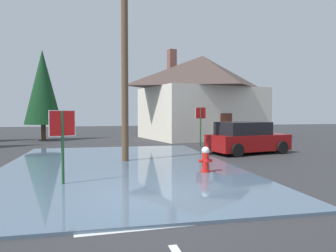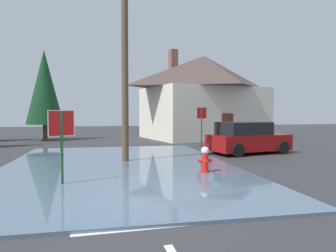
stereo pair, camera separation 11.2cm
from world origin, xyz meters
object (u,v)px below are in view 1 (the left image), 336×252
Objects in this scene: stop_sign_far at (201,119)px; house at (202,95)px; utility_pole at (125,64)px; fire_hydrant at (205,161)px; parked_car at (246,138)px; pine_tree_tall_left at (43,87)px; stop_sign_near at (62,132)px.

house is at bearing 70.96° from stop_sign_far.
utility_pole reaches higher than house.
utility_pole reaches higher than fire_hydrant.
utility_pole reaches higher than parked_car.
pine_tree_tall_left is (-11.38, 9.80, 3.15)m from parked_car.
stop_sign_near is 5.07m from utility_pole.
stop_sign_near is 4.71m from fire_hydrant.
utility_pole reaches higher than stop_sign_far.
house is (4.56, 14.21, 2.97)m from fire_hydrant.
parked_car is (3.76, 4.64, 0.31)m from fire_hydrant.
house reaches higher than pine_tree_tall_left.
house reaches higher than stop_sign_far.
utility_pole reaches higher than pine_tree_tall_left.
stop_sign_far is at bearing -32.90° from pine_tree_tall_left.
stop_sign_far reaches higher than fire_hydrant.
pine_tree_tall_left is at bearing 114.28° from utility_pole.
pine_tree_tall_left is (-10.02, 6.48, 2.22)m from stop_sign_far.
stop_sign_near is 0.49× the size of parked_car.
stop_sign_near is at bearing -128.12° from stop_sign_far.
fire_hydrant is 0.21× the size of parked_car.
utility_pole is 3.27× the size of stop_sign_far.
fire_hydrant is at bearing 10.61° from stop_sign_near.
stop_sign_near is 15.78m from pine_tree_tall_left.
pine_tree_tall_left is at bearing 147.10° from stop_sign_far.
house reaches higher than stop_sign_near.
stop_sign_far is at bearing 45.29° from utility_pole.
parked_car is at bearing -67.75° from stop_sign_far.
house is at bearing 57.82° from utility_pole.
stop_sign_near is 2.32× the size of fire_hydrant.
stop_sign_near is at bearing -78.50° from pine_tree_tall_left.
stop_sign_far is 12.13m from pine_tree_tall_left.
house is at bearing 85.24° from parked_car.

